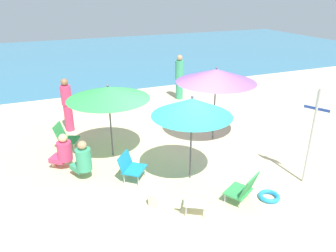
% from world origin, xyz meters
% --- Properties ---
extents(ground_plane, '(40.00, 40.00, 0.00)m').
position_xyz_m(ground_plane, '(0.00, 0.00, 0.00)').
color(ground_plane, beige).
extents(sea_water, '(40.00, 16.00, 0.01)m').
position_xyz_m(sea_water, '(0.00, 14.67, 0.00)').
color(sea_water, teal).
rests_on(sea_water, ground_plane).
extents(umbrella_purple, '(2.14, 2.14, 2.06)m').
position_xyz_m(umbrella_purple, '(1.28, 1.16, 1.83)').
color(umbrella_purple, '#4C4C51').
rests_on(umbrella_purple, ground_plane).
extents(umbrella_teal, '(1.71, 1.71, 1.94)m').
position_xyz_m(umbrella_teal, '(-0.22, -0.44, 1.69)').
color(umbrella_teal, '#4C4C51').
rests_on(umbrella_teal, ground_plane).
extents(umbrella_green, '(1.98, 1.98, 1.87)m').
position_xyz_m(umbrella_green, '(-1.57, 1.28, 1.66)').
color(umbrella_green, '#4C4C51').
rests_on(umbrella_green, ground_plane).
extents(beach_chair_a, '(0.72, 0.72, 0.61)m').
position_xyz_m(beach_chair_a, '(-1.47, 0.01, 0.34)').
color(beach_chair_a, teal).
rests_on(beach_chair_a, ground_plane).
extents(beach_chair_b, '(0.72, 0.71, 0.65)m').
position_xyz_m(beach_chair_b, '(0.34, -1.66, 0.32)').
color(beach_chair_b, '#33934C').
rests_on(beach_chair_b, ground_plane).
extents(beach_chair_c, '(0.65, 0.68, 0.67)m').
position_xyz_m(beach_chair_c, '(-0.71, -1.68, 0.35)').
color(beach_chair_c, white).
rests_on(beach_chair_c, ground_plane).
extents(beach_chair_d, '(0.69, 0.66, 0.70)m').
position_xyz_m(beach_chair_d, '(-2.64, 2.11, 0.37)').
color(beach_chair_d, '#33934C').
rests_on(beach_chair_d, ground_plane).
extents(person_a, '(0.56, 0.52, 0.88)m').
position_xyz_m(person_a, '(-2.78, 1.09, 0.43)').
color(person_a, '#DB3866').
rests_on(person_a, ground_plane).
extents(person_b, '(0.33, 0.33, 1.69)m').
position_xyz_m(person_b, '(1.89, 4.82, 0.85)').
color(person_b, '#389970').
rests_on(person_b, ground_plane).
extents(person_c, '(0.30, 0.30, 1.59)m').
position_xyz_m(person_c, '(-2.39, 3.32, 0.81)').
color(person_c, '#DB3866').
rests_on(person_c, ground_plane).
extents(person_d, '(0.47, 0.56, 0.93)m').
position_xyz_m(person_d, '(-2.42, 0.48, 0.45)').
color(person_d, '#389970').
rests_on(person_d, ground_plane).
extents(warning_sign, '(0.26, 0.46, 2.13)m').
position_xyz_m(warning_sign, '(2.02, -1.54, 1.40)').
color(warning_sign, '#ADADB2').
rests_on(warning_sign, ground_plane).
extents(swim_ring, '(0.44, 0.44, 0.09)m').
position_xyz_m(swim_ring, '(0.92, -1.76, 0.05)').
color(swim_ring, '#238CD8').
rests_on(swim_ring, ground_plane).
extents(beach_bag, '(0.30, 0.32, 0.30)m').
position_xyz_m(beach_bag, '(-1.28, -1.12, 0.15)').
color(beach_bag, silver).
rests_on(beach_bag, ground_plane).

